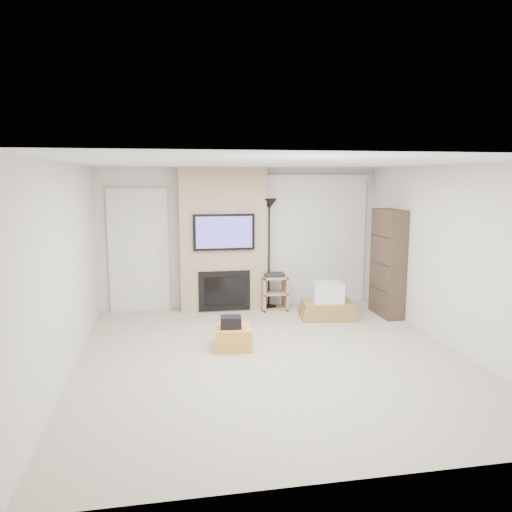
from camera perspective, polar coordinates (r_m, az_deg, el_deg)
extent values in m
cube|color=#B3AB99|center=(6.66, 1.90, -11.42)|extent=(5.00, 5.50, 0.00)
cube|color=white|center=(6.25, 2.02, 10.61)|extent=(5.00, 5.50, 0.00)
cube|color=silver|center=(9.01, -1.78, 2.13)|extent=(5.00, 0.00, 2.50)
cube|color=silver|center=(3.76, 11.03, -7.71)|extent=(5.00, 0.00, 2.50)
cube|color=silver|center=(6.30, -20.86, -1.41)|extent=(0.00, 5.50, 2.50)
cube|color=silver|center=(7.29, 21.54, -0.11)|extent=(0.00, 5.50, 2.50)
cube|color=silver|center=(7.12, 3.81, 10.37)|extent=(0.35, 0.18, 0.01)
cube|color=gold|center=(6.94, -2.64, -9.28)|extent=(0.55, 0.55, 0.30)
cube|color=black|center=(6.83, -2.90, -7.55)|extent=(0.30, 0.25, 0.16)
cube|color=tan|center=(8.77, -3.85, 1.93)|extent=(1.50, 0.40, 2.50)
cube|color=black|center=(8.53, -3.68, 2.74)|extent=(1.05, 0.06, 0.62)
cube|color=#454098|center=(8.49, -3.65, 2.72)|extent=(0.96, 0.00, 0.54)
cube|color=black|center=(8.72, -3.63, -3.99)|extent=(0.90, 0.04, 0.70)
cube|color=black|center=(8.70, -3.61, -4.02)|extent=(0.70, 0.02, 0.50)
cube|color=silver|center=(8.91, -13.26, 0.65)|extent=(1.02, 0.08, 2.14)
cube|color=#BBB3A3|center=(8.93, -13.24, 0.37)|extent=(0.90, 0.05, 2.05)
cylinder|color=silver|center=(8.87, -11.06, 0.23)|extent=(0.07, 0.06, 0.07)
cube|color=silver|center=(9.21, 7.00, 8.95)|extent=(1.98, 0.10, 0.08)
cube|color=white|center=(9.29, 6.84, 1.62)|extent=(1.90, 0.03, 2.29)
cylinder|color=black|center=(9.03, 1.47, -5.84)|extent=(0.29, 0.29, 0.03)
cylinder|color=black|center=(8.84, 1.49, -0.08)|extent=(0.03, 0.03, 1.83)
cone|color=black|center=(8.74, 1.52, 5.98)|extent=(0.29, 0.29, 0.19)
cube|color=tan|center=(8.82, 0.75, -4.29)|extent=(0.04, 0.38, 0.60)
cube|color=tan|center=(8.90, 3.35, -4.17)|extent=(0.04, 0.38, 0.60)
cube|color=tan|center=(8.93, 2.05, -6.01)|extent=(0.45, 0.38, 0.03)
cube|color=tan|center=(8.86, 2.06, -4.23)|extent=(0.45, 0.38, 0.03)
cube|color=tan|center=(8.80, 2.07, -2.42)|extent=(0.45, 0.38, 0.03)
cube|color=black|center=(8.79, 2.07, -2.14)|extent=(0.35, 0.25, 0.06)
cube|color=olive|center=(8.51, 8.12, -6.62)|extent=(0.98, 0.80, 0.10)
cube|color=olive|center=(8.48, 8.14, -6.02)|extent=(0.93, 0.75, 0.09)
cube|color=olive|center=(8.46, 8.15, -5.44)|extent=(0.88, 0.70, 0.09)
cube|color=silver|center=(8.41, 8.18, -4.07)|extent=(0.55, 0.50, 0.33)
cube|color=#382B1E|center=(8.68, 14.83, -0.76)|extent=(0.30, 0.80, 1.80)
cube|color=#382B1E|center=(8.76, 14.60, -3.66)|extent=(0.26, 0.72, 0.02)
cube|color=#382B1E|center=(8.67, 14.71, -0.76)|extent=(0.26, 0.72, 0.02)
cube|color=#382B1E|center=(8.61, 14.83, 2.19)|extent=(0.26, 0.72, 0.02)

